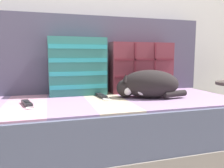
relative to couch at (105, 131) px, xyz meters
The scene contains 7 objects.
couch is the anchor object (origin of this frame).
sofa_backrest 0.59m from the couch, 90.00° to the left, with size 1.69×0.14×0.55m.
throw_pillow_quilted 0.55m from the couch, 29.49° to the left, with size 0.47×0.14×0.36m.
throw_pillow_striped 0.47m from the couch, 127.36° to the left, with size 0.38×0.14×0.39m.
sleeping_cat 0.40m from the couch, 11.15° to the right, with size 0.42×0.29×0.18m.
game_remote_near 0.23m from the couch, 100.97° to the left, with size 0.06×0.19×0.02m.
game_remote_far 0.51m from the couch, behind, with size 0.09×0.20×0.02m.
Camera 1 is at (-0.33, -1.16, 0.68)m, focal length 35.00 mm.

